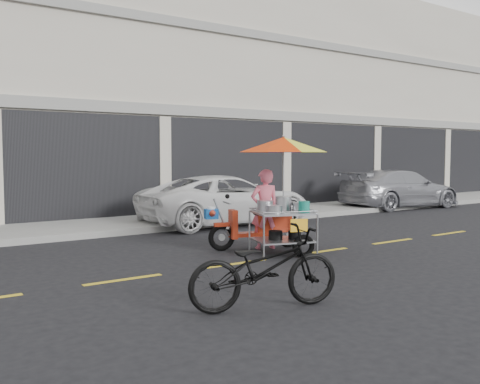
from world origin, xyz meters
TOP-DOWN VIEW (x-y plane):
  - ground at (0.00, 0.00)m, footprint 90.00×90.00m
  - sidewalk at (0.00, 5.50)m, footprint 45.00×3.00m
  - shophouse_block at (2.82, 10.59)m, footprint 36.00×8.11m
  - centerline at (0.00, 0.00)m, footprint 42.00×0.10m
  - white_pickup at (0.69, 4.32)m, footprint 4.70×2.28m
  - silver_pickup at (7.93, 4.52)m, footprint 4.67×2.24m
  - near_bicycle at (-3.21, -2.34)m, footprint 1.97×1.12m
  - food_vendor_rig at (-0.79, 0.47)m, footprint 2.16×2.19m

SIDE VIEW (x-z plane):
  - ground at x=0.00m, z-range 0.00..0.00m
  - centerline at x=0.00m, z-range 0.00..0.01m
  - sidewalk at x=0.00m, z-range 0.00..0.15m
  - near_bicycle at x=-3.21m, z-range 0.00..0.98m
  - white_pickup at x=0.69m, z-range 0.00..1.29m
  - silver_pickup at x=7.93m, z-range 0.00..1.31m
  - food_vendor_rig at x=-0.79m, z-range 0.28..2.47m
  - shophouse_block at x=2.82m, z-range -0.96..9.44m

